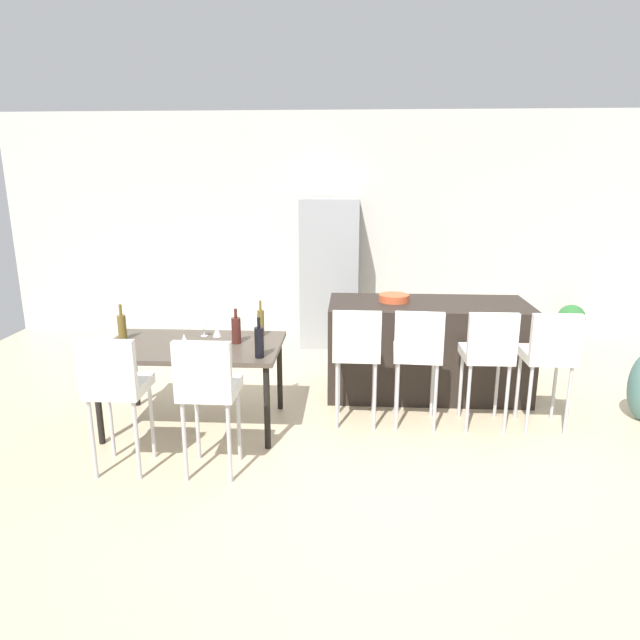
# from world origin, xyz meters

# --- Properties ---
(ground_plane) EXTENTS (10.00, 10.00, 0.00)m
(ground_plane) POSITION_xyz_m (0.00, 0.00, 0.00)
(ground_plane) COLOR #C6B28E
(back_wall) EXTENTS (10.00, 0.12, 2.90)m
(back_wall) POSITION_xyz_m (0.00, 2.77, 1.45)
(back_wall) COLOR beige
(back_wall) RESTS_ON ground_plane
(kitchen_island) EXTENTS (1.93, 0.84, 0.92)m
(kitchen_island) POSITION_xyz_m (0.37, 0.68, 0.46)
(kitchen_island) COLOR black
(kitchen_island) RESTS_ON ground_plane
(bar_chair_left) EXTENTS (0.41, 0.41, 1.05)m
(bar_chair_left) POSITION_xyz_m (-0.33, -0.12, 0.70)
(bar_chair_left) COLOR silver
(bar_chair_left) RESTS_ON ground_plane
(bar_chair_middle) EXTENTS (0.42, 0.42, 1.05)m
(bar_chair_middle) POSITION_xyz_m (0.18, -0.12, 0.70)
(bar_chair_middle) COLOR silver
(bar_chair_middle) RESTS_ON ground_plane
(bar_chair_right) EXTENTS (0.40, 0.40, 1.05)m
(bar_chair_right) POSITION_xyz_m (0.77, -0.12, 0.70)
(bar_chair_right) COLOR silver
(bar_chair_right) RESTS_ON ground_plane
(bar_chair_far) EXTENTS (0.40, 0.40, 1.05)m
(bar_chair_far) POSITION_xyz_m (1.28, -0.12, 0.70)
(bar_chair_far) COLOR silver
(bar_chair_far) RESTS_ON ground_plane
(dining_table) EXTENTS (1.49, 0.90, 0.74)m
(dining_table) POSITION_xyz_m (-1.72, -0.21, 0.68)
(dining_table) COLOR #4C4238
(dining_table) RESTS_ON ground_plane
(dining_chair_near) EXTENTS (0.41, 0.41, 1.05)m
(dining_chair_near) POSITION_xyz_m (-2.05, -1.02, 0.70)
(dining_chair_near) COLOR silver
(dining_chair_near) RESTS_ON ground_plane
(dining_chair_far) EXTENTS (0.40, 0.40, 1.05)m
(dining_chair_far) POSITION_xyz_m (-1.38, -1.02, 0.70)
(dining_chair_far) COLOR silver
(dining_chair_far) RESTS_ON ground_plane
(wine_bottle_middle) EXTENTS (0.08, 0.08, 0.30)m
(wine_bottle_middle) POSITION_xyz_m (-1.35, -0.16, 0.86)
(wine_bottle_middle) COLOR #471E19
(wine_bottle_middle) RESTS_ON dining_table
(wine_bottle_left) EXTENTS (0.06, 0.06, 0.32)m
(wine_bottle_left) POSITION_xyz_m (-1.18, 0.08, 0.86)
(wine_bottle_left) COLOR brown
(wine_bottle_left) RESTS_ON dining_table
(wine_bottle_end) EXTENTS (0.07, 0.07, 0.31)m
(wine_bottle_end) POSITION_xyz_m (-2.36, -0.11, 0.86)
(wine_bottle_end) COLOR brown
(wine_bottle_end) RESTS_ON dining_table
(wine_bottle_inner) EXTENTS (0.07, 0.07, 0.33)m
(wine_bottle_inner) POSITION_xyz_m (-1.09, -0.52, 0.87)
(wine_bottle_inner) COLOR black
(wine_bottle_inner) RESTS_ON dining_table
(wine_glass_right) EXTENTS (0.07, 0.07, 0.17)m
(wine_glass_right) POSITION_xyz_m (-1.70, -0.49, 0.86)
(wine_glass_right) COLOR silver
(wine_glass_right) RESTS_ON dining_table
(wine_glass_far) EXTENTS (0.07, 0.07, 0.17)m
(wine_glass_far) POSITION_xyz_m (-1.49, -0.26, 0.86)
(wine_glass_far) COLOR silver
(wine_glass_far) RESTS_ON dining_table
(wine_glass_near) EXTENTS (0.07, 0.07, 0.17)m
(wine_glass_near) POSITION_xyz_m (-1.68, 0.04, 0.86)
(wine_glass_near) COLOR silver
(wine_glass_near) RESTS_ON dining_table
(refrigerator) EXTENTS (0.72, 0.68, 1.84)m
(refrigerator) POSITION_xyz_m (-0.66, 2.33, 0.92)
(refrigerator) COLOR #939699
(refrigerator) RESTS_ON ground_plane
(fruit_bowl) EXTENTS (0.30, 0.30, 0.07)m
(fruit_bowl) POSITION_xyz_m (0.04, 0.72, 0.96)
(fruit_bowl) COLOR #C6512D
(fruit_bowl) RESTS_ON kitchen_island
(potted_plant) EXTENTS (0.34, 0.34, 0.54)m
(potted_plant) POSITION_xyz_m (2.39, 2.32, 0.31)
(potted_plant) COLOR beige
(potted_plant) RESTS_ON ground_plane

